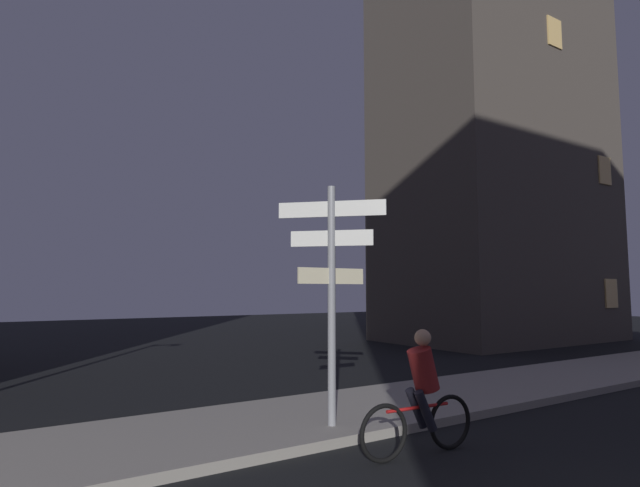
{
  "coord_description": "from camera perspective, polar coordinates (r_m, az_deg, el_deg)",
  "views": [
    {
      "loc": [
        -4.56,
        -0.44,
        2.12
      ],
      "look_at": [
        -0.72,
        5.53,
        2.78
      ],
      "focal_mm": 28.43,
      "sensor_mm": 36.0,
      "label": 1
    }
  ],
  "objects": [
    {
      "name": "cyclist",
      "position": [
        7.02,
        11.29,
        -16.5
      ],
      "size": [
        1.82,
        0.35,
        1.61
      ],
      "color": "black",
      "rests_on": "ground_plane"
    },
    {
      "name": "sidewalk_kerb",
      "position": [
        8.73,
        -0.25,
        -18.9
      ],
      "size": [
        40.0,
        2.75,
        0.14
      ],
      "primitive_type": "cube",
      "color": "gray",
      "rests_on": "ground_plane"
    },
    {
      "name": "building_right_block",
      "position": [
        24.41,
        18.92,
        12.14
      ],
      "size": [
        9.75,
        6.18,
        18.64
      ],
      "color": "#4C443D",
      "rests_on": "ground_plane"
    },
    {
      "name": "signpost",
      "position": [
        7.67,
        1.31,
        -4.01
      ],
      "size": [
        1.2,
        1.2,
        3.58
      ],
      "color": "gray",
      "rests_on": "sidewalk_kerb"
    }
  ]
}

